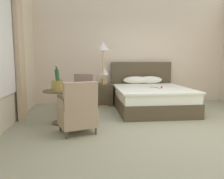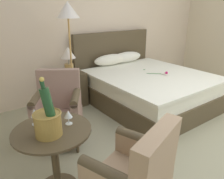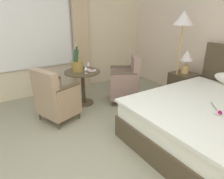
{
  "view_description": "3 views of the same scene",
  "coord_description": "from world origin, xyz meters",
  "px_view_note": "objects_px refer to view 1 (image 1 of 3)",
  "views": [
    {
      "loc": [
        -1.34,
        -3.52,
        1.24
      ],
      "look_at": [
        -0.82,
        1.13,
        0.62
      ],
      "focal_mm": 35.0,
      "sensor_mm": 36.0,
      "label": 1
    },
    {
      "loc": [
        -2.41,
        -0.84,
        1.64
      ],
      "look_at": [
        -0.73,
        1.47,
        0.57
      ],
      "focal_mm": 35.0,
      "sensor_mm": 36.0,
      "label": 2
    },
    {
      "loc": [
        1.48,
        -0.71,
        1.72
      ],
      "look_at": [
        -1.09,
        0.95,
        0.52
      ],
      "focal_mm": 32.0,
      "sensor_mm": 36.0,
      "label": 3
    }
  ],
  "objects_px": {
    "bed": "(150,97)",
    "wine_glass_near_bucket": "(69,85)",
    "nightstand": "(104,94)",
    "snack_plate": "(64,89)",
    "wine_glass_near_edge": "(57,84)",
    "floor_lamp_brass": "(103,52)",
    "armchair_by_window": "(81,97)",
    "side_table_round": "(61,102)",
    "champagne_bucket": "(57,84)",
    "armchair_facing_bed": "(78,110)",
    "bedside_lamp": "(104,74)"
  },
  "relations": [
    {
      "from": "bed",
      "to": "wine_glass_near_edge",
      "type": "distance_m",
      "value": 2.39
    },
    {
      "from": "floor_lamp_brass",
      "to": "snack_plate",
      "type": "height_order",
      "value": "floor_lamp_brass"
    },
    {
      "from": "wine_glass_near_bucket",
      "to": "nightstand",
      "type": "bearing_deg",
      "value": 64.3
    },
    {
      "from": "nightstand",
      "to": "floor_lamp_brass",
      "type": "relative_size",
      "value": 0.34
    },
    {
      "from": "floor_lamp_brass",
      "to": "bed",
      "type": "bearing_deg",
      "value": -24.44
    },
    {
      "from": "bed",
      "to": "snack_plate",
      "type": "bearing_deg",
      "value": -157.82
    },
    {
      "from": "champagne_bucket",
      "to": "armchair_facing_bed",
      "type": "relative_size",
      "value": 0.55
    },
    {
      "from": "bedside_lamp",
      "to": "snack_plate",
      "type": "xyz_separation_m",
      "value": [
        -0.93,
        -1.54,
        -0.21
      ]
    },
    {
      "from": "wine_glass_near_edge",
      "to": "armchair_by_window",
      "type": "bearing_deg",
      "value": 52.79
    },
    {
      "from": "floor_lamp_brass",
      "to": "side_table_round",
      "type": "height_order",
      "value": "floor_lamp_brass"
    },
    {
      "from": "floor_lamp_brass",
      "to": "armchair_by_window",
      "type": "height_order",
      "value": "floor_lamp_brass"
    },
    {
      "from": "wine_glass_near_bucket",
      "to": "floor_lamp_brass",
      "type": "bearing_deg",
      "value": 62.9
    },
    {
      "from": "champagne_bucket",
      "to": "bed",
      "type": "bearing_deg",
      "value": 26.73
    },
    {
      "from": "armchair_by_window",
      "to": "bedside_lamp",
      "type": "bearing_deg",
      "value": 57.01
    },
    {
      "from": "bed",
      "to": "champagne_bucket",
      "type": "relative_size",
      "value": 4.26
    },
    {
      "from": "side_table_round",
      "to": "bedside_lamp",
      "type": "bearing_deg",
      "value": 60.14
    },
    {
      "from": "floor_lamp_brass",
      "to": "wine_glass_near_bucket",
      "type": "xyz_separation_m",
      "value": [
        -0.79,
        -1.54,
        -0.71
      ]
    },
    {
      "from": "wine_glass_near_edge",
      "to": "armchair_facing_bed",
      "type": "xyz_separation_m",
      "value": [
        0.44,
        -0.83,
        -0.36
      ]
    },
    {
      "from": "bed",
      "to": "armchair_facing_bed",
      "type": "bearing_deg",
      "value": -136.28
    },
    {
      "from": "nightstand",
      "to": "snack_plate",
      "type": "xyz_separation_m",
      "value": [
        -0.93,
        -1.54,
        0.37
      ]
    },
    {
      "from": "nightstand",
      "to": "wine_glass_near_edge",
      "type": "xyz_separation_m",
      "value": [
        -1.07,
        -1.55,
        0.47
      ]
    },
    {
      "from": "floor_lamp_brass",
      "to": "snack_plate",
      "type": "relative_size",
      "value": 10.27
    },
    {
      "from": "floor_lamp_brass",
      "to": "champagne_bucket",
      "type": "xyz_separation_m",
      "value": [
        -0.99,
        -1.61,
        -0.67
      ]
    },
    {
      "from": "wine_glass_near_bucket",
      "to": "side_table_round",
      "type": "bearing_deg",
      "value": -179.43
    },
    {
      "from": "nightstand",
      "to": "floor_lamp_brass",
      "type": "height_order",
      "value": "floor_lamp_brass"
    },
    {
      "from": "wine_glass_near_bucket",
      "to": "wine_glass_near_edge",
      "type": "relative_size",
      "value": 0.89
    },
    {
      "from": "armchair_facing_bed",
      "to": "floor_lamp_brass",
      "type": "bearing_deg",
      "value": 75.04
    },
    {
      "from": "floor_lamp_brass",
      "to": "armchair_facing_bed",
      "type": "xyz_separation_m",
      "value": [
        -0.59,
        -2.19,
        -1.07
      ]
    },
    {
      "from": "armchair_facing_bed",
      "to": "side_table_round",
      "type": "bearing_deg",
      "value": 118.75
    },
    {
      "from": "champagne_bucket",
      "to": "snack_plate",
      "type": "distance_m",
      "value": 0.3
    },
    {
      "from": "snack_plate",
      "to": "armchair_by_window",
      "type": "bearing_deg",
      "value": 62.17
    },
    {
      "from": "armchair_by_window",
      "to": "wine_glass_near_bucket",
      "type": "bearing_deg",
      "value": -105.06
    },
    {
      "from": "nightstand",
      "to": "champagne_bucket",
      "type": "relative_size",
      "value": 1.2
    },
    {
      "from": "wine_glass_near_bucket",
      "to": "wine_glass_near_edge",
      "type": "distance_m",
      "value": 0.3
    },
    {
      "from": "floor_lamp_brass",
      "to": "armchair_by_window",
      "type": "distance_m",
      "value": 1.45
    },
    {
      "from": "nightstand",
      "to": "side_table_round",
      "type": "xyz_separation_m",
      "value": [
        -0.99,
        -1.72,
        0.13
      ]
    },
    {
      "from": "bed",
      "to": "armchair_by_window",
      "type": "distance_m",
      "value": 1.76
    },
    {
      "from": "bed",
      "to": "nightstand",
      "type": "relative_size",
      "value": 3.56
    },
    {
      "from": "wine_glass_near_bucket",
      "to": "armchair_by_window",
      "type": "bearing_deg",
      "value": 74.94
    },
    {
      "from": "floor_lamp_brass",
      "to": "armchair_facing_bed",
      "type": "distance_m",
      "value": 2.51
    },
    {
      "from": "bed",
      "to": "armchair_by_window",
      "type": "height_order",
      "value": "bed"
    },
    {
      "from": "bed",
      "to": "floor_lamp_brass",
      "type": "relative_size",
      "value": 1.22
    },
    {
      "from": "floor_lamp_brass",
      "to": "nightstand",
      "type": "bearing_deg",
      "value": 77.6
    },
    {
      "from": "bed",
      "to": "wine_glass_near_bucket",
      "type": "xyz_separation_m",
      "value": [
        -1.94,
        -1.01,
        0.43
      ]
    },
    {
      "from": "armchair_by_window",
      "to": "armchair_facing_bed",
      "type": "relative_size",
      "value": 1.02
    },
    {
      "from": "bedside_lamp",
      "to": "snack_plate",
      "type": "bearing_deg",
      "value": -121.1
    },
    {
      "from": "bedside_lamp",
      "to": "armchair_by_window",
      "type": "xyz_separation_m",
      "value": [
        -0.62,
        -0.96,
        -0.48
      ]
    },
    {
      "from": "floor_lamp_brass",
      "to": "wine_glass_near_bucket",
      "type": "relative_size",
      "value": 12.93
    },
    {
      "from": "bedside_lamp",
      "to": "wine_glass_near_bucket",
      "type": "xyz_separation_m",
      "value": [
        -0.83,
        -1.72,
        -0.12
      ]
    },
    {
      "from": "side_table_round",
      "to": "champagne_bucket",
      "type": "distance_m",
      "value": 0.38
    }
  ]
}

